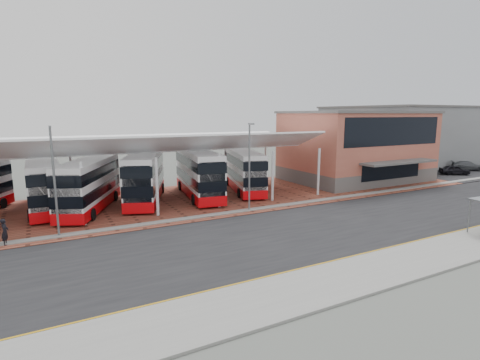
# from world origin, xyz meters

# --- Properties ---
(ground) EXTENTS (140.00, 140.00, 0.00)m
(ground) POSITION_xyz_m (0.00, 0.00, 0.00)
(ground) COLOR #4D504B
(road) EXTENTS (120.00, 14.00, 0.02)m
(road) POSITION_xyz_m (0.00, -1.00, 0.01)
(road) COLOR black
(road) RESTS_ON ground
(forecourt) EXTENTS (72.00, 16.00, 0.06)m
(forecourt) POSITION_xyz_m (2.00, 13.00, 0.03)
(forecourt) COLOR brown
(forecourt) RESTS_ON ground
(sidewalk) EXTENTS (120.00, 4.00, 0.14)m
(sidewalk) POSITION_xyz_m (0.00, -9.00, 0.07)
(sidewalk) COLOR gray
(sidewalk) RESTS_ON ground
(north_kerb) EXTENTS (120.00, 0.80, 0.14)m
(north_kerb) POSITION_xyz_m (0.00, 6.20, 0.07)
(north_kerb) COLOR gray
(north_kerb) RESTS_ON ground
(carpark_surface) EXTENTS (22.00, 10.00, 0.08)m
(carpark_surface) POSITION_xyz_m (44.00, 10.00, 0.04)
(carpark_surface) COLOR black
(carpark_surface) RESTS_ON ground
(yellow_line_near) EXTENTS (120.00, 0.12, 0.01)m
(yellow_line_near) POSITION_xyz_m (0.00, -7.00, 0.03)
(yellow_line_near) COLOR #B88412
(yellow_line_near) RESTS_ON road
(yellow_line_far) EXTENTS (120.00, 0.12, 0.01)m
(yellow_line_far) POSITION_xyz_m (0.00, -6.70, 0.03)
(yellow_line_far) COLOR #B88412
(yellow_line_far) RESTS_ON road
(canopy) EXTENTS (37.00, 11.63, 7.07)m
(canopy) POSITION_xyz_m (-6.00, 13.94, 5.80)
(canopy) COLOR silver
(canopy) RESTS_ON ground
(terminal) EXTENTS (18.40, 14.40, 9.25)m
(terminal) POSITION_xyz_m (23.00, 13.92, 4.66)
(terminal) COLOR #595654
(terminal) RESTS_ON ground
(warehouse) EXTENTS (30.50, 20.50, 10.25)m
(warehouse) POSITION_xyz_m (48.00, 24.00, 5.15)
(warehouse) COLOR slate
(warehouse) RESTS_ON ground
(lamp_west) EXTENTS (0.16, 0.90, 8.07)m
(lamp_west) POSITION_xyz_m (-14.00, 6.27, 4.36)
(lamp_west) COLOR slate
(lamp_west) RESTS_ON ground
(lamp_east) EXTENTS (0.16, 0.90, 8.07)m
(lamp_east) POSITION_xyz_m (2.00, 6.27, 4.36)
(lamp_east) COLOR slate
(lamp_east) RESTS_ON ground
(bus_1) EXTENTS (2.96, 11.36, 4.67)m
(bus_1) POSITION_xyz_m (-14.69, 15.35, 2.38)
(bus_1) COLOR white
(bus_1) RESTS_ON forecourt
(bus_2) EXTENTS (7.07, 11.40, 4.67)m
(bus_2) POSITION_xyz_m (-10.97, 13.28, 2.38)
(bus_2) COLOR white
(bus_2) RESTS_ON forecourt
(bus_3) EXTENTS (6.86, 12.13, 4.92)m
(bus_3) POSITION_xyz_m (-5.48, 14.58, 2.50)
(bus_3) COLOR white
(bus_3) RESTS_ON forecourt
(bus_4) EXTENTS (4.67, 12.29, 4.95)m
(bus_4) POSITION_xyz_m (0.11, 14.02, 2.52)
(bus_4) COLOR white
(bus_4) RESTS_ON forecourt
(bus_5) EXTENTS (5.67, 11.54, 4.64)m
(bus_5) POSITION_xyz_m (5.84, 14.29, 2.37)
(bus_5) COLOR white
(bus_5) RESTS_ON forecourt
(pedestrian) EXTENTS (0.57, 0.74, 1.82)m
(pedestrian) POSITION_xyz_m (-17.29, 6.00, 0.97)
(pedestrian) COLOR black
(pedestrian) RESTS_ON forecourt
(carpark_car_a) EXTENTS (4.38, 3.59, 1.40)m
(carpark_car_a) POSITION_xyz_m (38.77, 9.85, 0.78)
(carpark_car_a) COLOR black
(carpark_car_a) RESTS_ON carpark_surface
(carpark_car_b) EXTENTS (4.61, 4.97, 1.40)m
(carpark_car_b) POSITION_xyz_m (45.08, 11.54, 0.78)
(carpark_car_b) COLOR #4A4E53
(carpark_car_b) RESTS_ON carpark_surface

